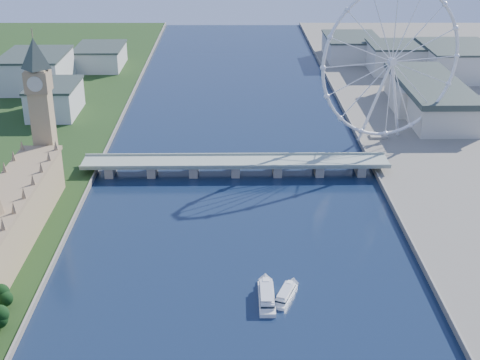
{
  "coord_description": "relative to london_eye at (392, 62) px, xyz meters",
  "views": [
    {
      "loc": [
        -2.81,
        -145.04,
        190.44
      ],
      "look_at": [
        2.04,
        210.0,
        34.02
      ],
      "focal_mm": 50.0,
      "sensor_mm": 36.0,
      "label": 1
    }
  ],
  "objects": [
    {
      "name": "tour_boat_near",
      "position": [
        -105.62,
        -218.54,
        -67.52
      ],
      "size": [
        8.51,
        32.4,
        7.17
      ],
      "primitive_type": null,
      "rotation": [
        0.0,
        0.0,
        -0.01
      ],
      "color": "silver",
      "rests_on": "ground"
    },
    {
      "name": "city_skyline",
      "position": [
        -80.75,
        205.0,
        -50.56
      ],
      "size": [
        505.0,
        280.0,
        32.0
      ],
      "color": "beige",
      "rests_on": "ground"
    },
    {
      "name": "county_hall",
      "position": [
        55.02,
        74.92,
        -67.52
      ],
      "size": [
        54.0,
        144.0,
        35.0
      ],
      "primitive_type": null,
      "color": "beige",
      "rests_on": "ground"
    },
    {
      "name": "westminster_bridge",
      "position": [
        -119.98,
        -55.08,
        -60.89
      ],
      "size": [
        220.0,
        22.0,
        9.5
      ],
      "color": "gray",
      "rests_on": "ground"
    },
    {
      "name": "tour_boat_far",
      "position": [
        -95.95,
        -216.16,
        -67.52
      ],
      "size": [
        15.66,
        26.42,
        5.67
      ],
      "primitive_type": null,
      "rotation": [
        0.0,
        0.0,
        -0.38
      ],
      "color": "white",
      "rests_on": "ground"
    },
    {
      "name": "london_eye",
      "position": [
        0.0,
        0.0,
        0.0
      ],
      "size": [
        113.6,
        39.12,
        124.3
      ],
      "color": "silver",
      "rests_on": "ground"
    },
    {
      "name": "big_ben",
      "position": [
        -247.98,
        -77.08,
        -0.95
      ],
      "size": [
        20.02,
        20.02,
        110.0
      ],
      "color": "tan",
      "rests_on": "ground"
    }
  ]
}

